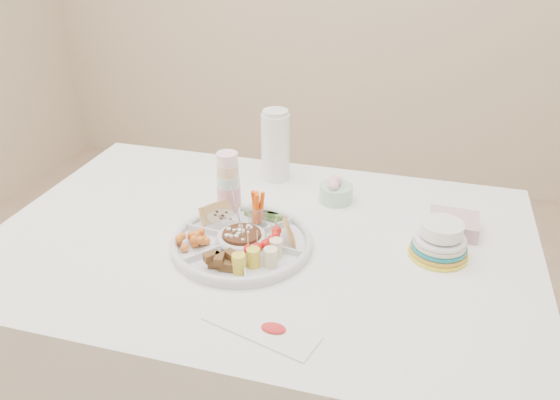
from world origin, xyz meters
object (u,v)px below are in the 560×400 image
(dining_table, at_px, (263,338))
(thermos, at_px, (275,144))
(party_tray, at_px, (242,240))
(chair, at_px, (557,357))
(plate_stack, at_px, (440,240))

(dining_table, xyz_separation_m, thermos, (-0.07, 0.38, 0.50))
(dining_table, distance_m, party_tray, 0.41)
(chair, height_order, party_tray, chair)
(dining_table, relative_size, thermos, 6.14)
(party_tray, height_order, thermos, thermos)
(chair, height_order, plate_stack, chair)
(party_tray, xyz_separation_m, plate_stack, (0.52, 0.10, 0.03))
(party_tray, relative_size, thermos, 1.54)
(dining_table, xyz_separation_m, chair, (0.82, -0.04, 0.17))
(chair, relative_size, plate_stack, 7.01)
(chair, distance_m, party_tray, 0.88)
(thermos, bearing_deg, party_tray, -85.99)
(plate_stack, bearing_deg, party_tray, -168.89)
(chair, height_order, thermos, chair)
(party_tray, bearing_deg, thermos, 94.01)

